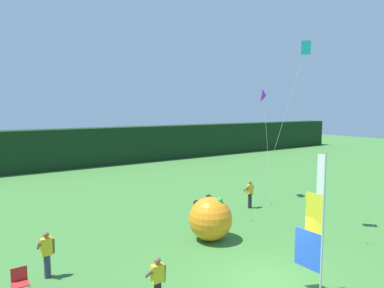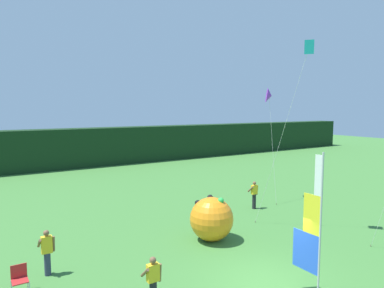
# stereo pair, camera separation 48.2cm
# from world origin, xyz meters

# --- Properties ---
(ground_plane) EXTENTS (120.00, 120.00, 0.00)m
(ground_plane) POSITION_xyz_m (0.00, 0.00, 0.00)
(ground_plane) COLOR #3D7533
(distant_treeline) EXTENTS (80.00, 2.40, 3.88)m
(distant_treeline) POSITION_xyz_m (0.00, 27.22, 1.94)
(distant_treeline) COLOR black
(distant_treeline) RESTS_ON ground
(banner_flag) EXTENTS (0.06, 1.03, 4.61)m
(banner_flag) POSITION_xyz_m (0.50, -1.28, 2.21)
(banner_flag) COLOR #B7B7BC
(banner_flag) RESTS_ON ground
(person_near_banner) EXTENTS (0.55, 0.48, 1.64)m
(person_near_banner) POSITION_xyz_m (-6.09, 4.69, 0.87)
(person_near_banner) COLOR #2D334C
(person_near_banner) RESTS_ON ground
(person_mid_field) EXTENTS (0.55, 0.48, 1.63)m
(person_mid_field) POSITION_xyz_m (5.65, 6.85, 0.87)
(person_mid_field) COLOR black
(person_mid_field) RESTS_ON ground
(person_far_left) EXTENTS (0.55, 0.48, 1.56)m
(person_far_left) POSITION_xyz_m (-3.82, 0.88, 0.83)
(person_far_left) COLOR black
(person_far_left) RESTS_ON ground
(inflatable_balloon) EXTENTS (1.95, 1.95, 1.99)m
(inflatable_balloon) POSITION_xyz_m (0.69, 4.22, 0.98)
(inflatable_balloon) COLOR orange
(inflatable_balloon) RESTS_ON ground
(folding_chair) EXTENTS (0.51, 0.51, 0.89)m
(folding_chair) POSITION_xyz_m (-7.06, 3.92, 0.51)
(folding_chair) COLOR #BCBCC1
(folding_chair) RESTS_ON ground
(kite_purple_delta_0) EXTENTS (1.05, 1.91, 7.17)m
(kite_purple_delta_0) POSITION_xyz_m (7.96, 8.13, 6.68)
(kite_purple_delta_0) COLOR brown
(kite_purple_delta_0) RESTS_ON ground
(kite_cyan_box_1) EXTENTS (1.39, 2.52, 9.00)m
(kite_cyan_box_1) POSITION_xyz_m (5.05, 2.78, 8.60)
(kite_cyan_box_1) COLOR brown
(kite_cyan_box_1) RESTS_ON ground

